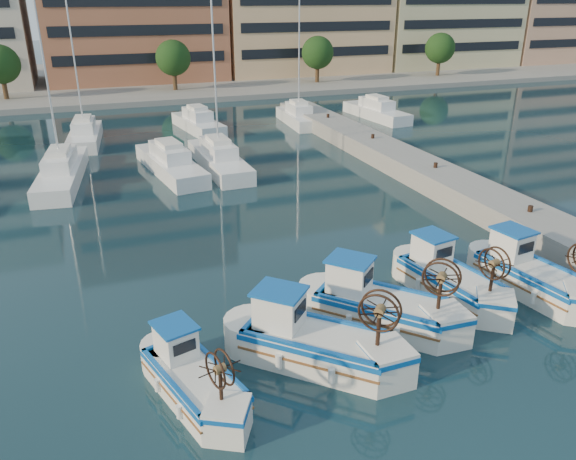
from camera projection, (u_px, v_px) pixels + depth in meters
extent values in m
plane|color=#1B3E48|center=(339.00, 356.00, 18.37)|extent=(300.00, 300.00, 0.00)
cube|color=gray|center=(500.00, 209.00, 29.22)|extent=(3.00, 60.00, 1.20)
cube|color=gray|center=(129.00, 79.00, 76.14)|extent=(180.00, 40.00, 0.60)
cylinder|color=#3F2B19|center=(5.00, 90.00, 59.53)|extent=(0.50, 0.50, 3.00)
sphere|color=#1D4217|center=(0.00, 64.00, 58.48)|extent=(4.00, 4.00, 4.00)
cylinder|color=#3F2B19|center=(175.00, 82.00, 65.29)|extent=(0.50, 0.50, 3.00)
sphere|color=#1D4217|center=(173.00, 58.00, 64.25)|extent=(4.00, 4.00, 4.00)
cylinder|color=#3F2B19|center=(317.00, 75.00, 71.06)|extent=(0.50, 0.50, 3.00)
sphere|color=#1D4217|center=(318.00, 53.00, 70.01)|extent=(4.00, 4.00, 4.00)
cylinder|color=#3F2B19|center=(438.00, 69.00, 76.83)|extent=(0.50, 0.50, 3.00)
sphere|color=#1D4217|center=(440.00, 48.00, 75.78)|extent=(4.00, 4.00, 4.00)
cube|color=white|center=(62.00, 174.00, 35.28)|extent=(3.45, 10.21, 1.00)
cylinder|color=silver|center=(48.00, 85.00, 33.14)|extent=(0.12, 0.12, 11.00)
cube|color=white|center=(171.00, 166.00, 37.04)|extent=(3.49, 9.49, 1.00)
cube|color=white|center=(219.00, 161.00, 38.00)|extent=(2.43, 9.40, 1.00)
cylinder|color=silver|center=(215.00, 78.00, 35.86)|extent=(0.12, 0.12, 11.00)
cube|color=white|center=(85.00, 137.00, 44.39)|extent=(3.03, 8.15, 1.00)
cylinder|color=silver|center=(75.00, 65.00, 42.25)|extent=(0.12, 0.12, 11.00)
cube|color=white|center=(198.00, 125.00, 48.56)|extent=(3.32, 8.05, 1.00)
cube|color=white|center=(299.00, 119.00, 50.91)|extent=(2.65, 7.52, 1.00)
cylinder|color=silver|center=(299.00, 56.00, 48.78)|extent=(0.12, 0.12, 11.00)
cube|color=white|center=(376.00, 113.00, 53.34)|extent=(2.95, 8.82, 1.00)
cube|color=white|center=(195.00, 385.00, 16.31)|extent=(2.57, 4.02, 0.93)
cube|color=#0C4FA4|center=(194.00, 375.00, 16.17)|extent=(2.64, 4.14, 0.14)
cube|color=blue|center=(194.00, 377.00, 16.19)|extent=(2.13, 3.56, 0.05)
cube|color=white|center=(176.00, 341.00, 16.72)|extent=(1.26, 1.38, 0.97)
cube|color=#0C4FA4|center=(174.00, 325.00, 16.52)|extent=(1.42, 1.54, 0.07)
cylinder|color=#331E14|center=(221.00, 386.00, 14.74)|extent=(0.11, 0.11, 1.03)
cylinder|color=brown|center=(220.00, 369.00, 14.53)|extent=(0.34, 0.32, 0.25)
torus|color=#331E14|center=(215.00, 371.00, 14.46)|extent=(0.35, 1.01, 1.04)
torus|color=#331E14|center=(224.00, 367.00, 14.60)|extent=(0.35, 1.01, 1.04)
cube|color=white|center=(317.00, 349.00, 17.81)|extent=(4.60, 4.52, 1.13)
cube|color=#0C4FA4|center=(317.00, 337.00, 17.64)|extent=(4.74, 4.66, 0.17)
cube|color=blue|center=(317.00, 339.00, 17.67)|extent=(3.98, 3.90, 0.06)
cube|color=white|center=(279.00, 309.00, 17.83)|extent=(1.83, 1.82, 1.18)
cube|color=#0C4FA4|center=(279.00, 291.00, 17.58)|extent=(2.06, 2.05, 0.09)
cylinder|color=#331E14|center=(378.00, 330.00, 16.64)|extent=(0.13, 0.13, 1.25)
cylinder|color=brown|center=(380.00, 311.00, 16.38)|extent=(0.46, 0.46, 0.30)
torus|color=#331E14|center=(378.00, 313.00, 16.24)|extent=(0.96, 0.92, 1.26)
torus|color=#331E14|center=(381.00, 308.00, 16.52)|extent=(0.96, 0.92, 1.26)
cube|color=white|center=(382.00, 312.00, 19.88)|extent=(4.43, 4.59, 1.12)
cube|color=#0C4FA4|center=(383.00, 301.00, 19.71)|extent=(4.57, 4.73, 0.17)
cube|color=blue|center=(382.00, 303.00, 19.74)|extent=(3.82, 3.98, 0.06)
cube|color=white|center=(349.00, 276.00, 19.97)|extent=(1.80, 1.81, 1.17)
cube|color=#0C4FA4|center=(350.00, 259.00, 19.72)|extent=(2.02, 2.04, 0.09)
cylinder|color=#331E14|center=(439.00, 295.00, 18.62)|extent=(0.13, 0.13, 1.24)
cylinder|color=brown|center=(442.00, 277.00, 18.36)|extent=(0.45, 0.45, 0.30)
torus|color=#331E14|center=(440.00, 279.00, 18.23)|extent=(0.90, 0.97, 1.25)
torus|color=#331E14|center=(443.00, 275.00, 18.49)|extent=(0.90, 0.97, 1.25)
cube|color=white|center=(451.00, 285.00, 21.75)|extent=(2.48, 4.45, 1.05)
cube|color=#0C4FA4|center=(452.00, 276.00, 21.59)|extent=(2.56, 4.58, 0.16)
cube|color=blue|center=(452.00, 278.00, 21.62)|extent=(2.02, 3.97, 0.06)
cube|color=white|center=(432.00, 249.00, 22.29)|extent=(1.30, 1.47, 1.10)
cube|color=#0C4FA4|center=(434.00, 235.00, 22.06)|extent=(1.48, 1.64, 0.08)
cylinder|color=#331E14|center=(492.00, 279.00, 19.88)|extent=(0.12, 0.12, 1.16)
cylinder|color=brown|center=(494.00, 263.00, 19.64)|extent=(0.36, 0.33, 0.28)
torus|color=#331E14|center=(491.00, 264.00, 19.57)|extent=(0.27, 1.17, 1.17)
torus|color=#331E14|center=(497.00, 262.00, 19.71)|extent=(0.27, 1.17, 1.17)
cube|color=white|center=(533.00, 281.00, 22.04)|extent=(2.50, 4.57, 1.08)
cube|color=#0C4FA4|center=(535.00, 272.00, 21.88)|extent=(2.58, 4.70, 0.17)
cube|color=blue|center=(534.00, 273.00, 21.90)|extent=(2.03, 4.08, 0.06)
cube|color=white|center=(512.00, 244.00, 22.60)|extent=(1.33, 1.50, 1.13)
cube|color=#0C4FA4|center=(514.00, 230.00, 22.36)|extent=(1.50, 1.68, 0.08)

